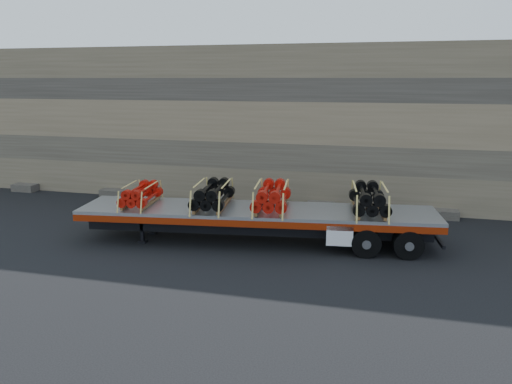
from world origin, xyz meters
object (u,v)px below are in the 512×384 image
bundle_midrear (272,197)px  bundle_rear (369,200)px  trailer (256,225)px  bundle_front (141,195)px  bundle_midfront (213,196)px

bundle_midrear → bundle_rear: size_ratio=0.99×
trailer → bundle_front: (-4.07, -0.53, 0.96)m
trailer → bundle_midfront: (-1.50, -0.20, 1.02)m
bundle_front → bundle_rear: bundle_rear is taller
bundle_midfront → bundle_rear: size_ratio=0.97×
trailer → bundle_midrear: size_ratio=5.19×
bundle_midfront → bundle_midrear: size_ratio=0.99×
trailer → bundle_front: bundle_front is taller
bundle_midrear → trailer: bearing=180.0°
bundle_midrear → bundle_front: bearing=180.0°
bundle_front → bundle_rear: size_ratio=0.83×
bundle_midrear → bundle_rear: 3.25m
bundle_midfront → bundle_midrear: bearing=0.0°
trailer → bundle_midrear: (0.52, 0.07, 1.02)m
bundle_front → bundle_midfront: bearing=0.0°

